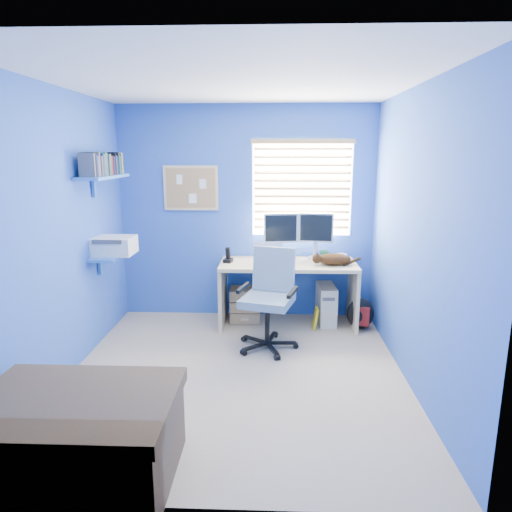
{
  "coord_description": "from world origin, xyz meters",
  "views": [
    {
      "loc": [
        0.32,
        -3.77,
        1.95
      ],
      "look_at": [
        0.15,
        0.65,
        0.95
      ],
      "focal_mm": 32.0,
      "sensor_mm": 36.0,
      "label": 1
    }
  ],
  "objects_px": {
    "desk": "(288,294)",
    "tower_pc": "(326,304)",
    "cat": "(334,259)",
    "laptop": "(269,254)",
    "office_chair": "(269,311)"
  },
  "relations": [
    {
      "from": "laptop",
      "to": "tower_pc",
      "type": "bearing_deg",
      "value": 7.36
    },
    {
      "from": "laptop",
      "to": "tower_pc",
      "type": "distance_m",
      "value": 0.93
    },
    {
      "from": "laptop",
      "to": "office_chair",
      "type": "xyz_separation_m",
      "value": [
        0.01,
        -0.55,
        -0.47
      ]
    },
    {
      "from": "desk",
      "to": "office_chair",
      "type": "distance_m",
      "value": 0.66
    },
    {
      "from": "desk",
      "to": "office_chair",
      "type": "bearing_deg",
      "value": -108.64
    },
    {
      "from": "desk",
      "to": "tower_pc",
      "type": "relative_size",
      "value": 3.42
    },
    {
      "from": "tower_pc",
      "to": "cat",
      "type": "bearing_deg",
      "value": -77.43
    },
    {
      "from": "tower_pc",
      "to": "office_chair",
      "type": "xyz_separation_m",
      "value": [
        -0.66,
        -0.71,
        0.15
      ]
    },
    {
      "from": "laptop",
      "to": "tower_pc",
      "type": "xyz_separation_m",
      "value": [
        0.67,
        0.16,
        -0.62
      ]
    },
    {
      "from": "laptop",
      "to": "office_chair",
      "type": "bearing_deg",
      "value": -95.41
    },
    {
      "from": "cat",
      "to": "tower_pc",
      "type": "height_order",
      "value": "cat"
    },
    {
      "from": "desk",
      "to": "tower_pc",
      "type": "distance_m",
      "value": 0.48
    },
    {
      "from": "desk",
      "to": "laptop",
      "type": "relative_size",
      "value": 4.66
    },
    {
      "from": "cat",
      "to": "tower_pc",
      "type": "bearing_deg",
      "value": 97.81
    },
    {
      "from": "office_chair",
      "to": "laptop",
      "type": "bearing_deg",
      "value": 90.7
    }
  ]
}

